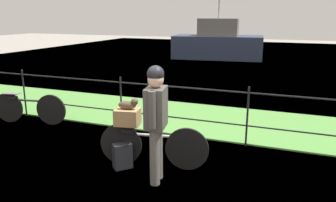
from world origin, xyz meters
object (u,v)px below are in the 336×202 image
at_px(bicycle_main, 152,145).
at_px(cyclist_person, 156,114).
at_px(wooden_crate, 127,117).
at_px(moored_boat_near, 218,43).
at_px(terrier_dog, 129,104).
at_px(backpack_on_paving, 122,156).
at_px(bicycle_parked, 29,108).

bearing_deg(bicycle_main, cyclist_person, -58.92).
xyz_separation_m(wooden_crate, moored_boat_near, (-1.82, 13.75, 0.01)).
xyz_separation_m(terrier_dog, moored_boat_near, (-1.84, 13.75, -0.19)).
bearing_deg(moored_boat_near, wooden_crate, -82.47).
xyz_separation_m(wooden_crate, cyclist_person, (0.63, -0.34, 0.20)).
bearing_deg(cyclist_person, terrier_dog, 150.38).
bearing_deg(cyclist_person, moored_boat_near, 99.86).
relative_size(bicycle_main, wooden_crate, 4.66).
bearing_deg(backpack_on_paving, moored_boat_near, 50.02).
xyz_separation_m(cyclist_person, backpack_on_paving, (-0.66, 0.20, -0.80)).
xyz_separation_m(backpack_on_paving, moored_boat_near, (-1.78, 13.89, 0.61)).
height_order(terrier_dog, backpack_on_paving, terrier_dog).
height_order(bicycle_main, moored_boat_near, moored_boat_near).
distance_m(terrier_dog, moored_boat_near, 13.87).
xyz_separation_m(cyclist_person, bicycle_parked, (-3.66, 1.42, -0.65)).
bearing_deg(terrier_dog, moored_boat_near, 97.63).
bearing_deg(wooden_crate, bicycle_parked, 160.42).
bearing_deg(terrier_dog, bicycle_parked, 160.64).
distance_m(terrier_dog, cyclist_person, 0.70).
bearing_deg(backpack_on_paving, wooden_crate, 29.30).
bearing_deg(wooden_crate, moored_boat_near, 97.53).
relative_size(backpack_on_paving, bicycle_parked, 0.24).
relative_size(cyclist_person, bicycle_parked, 1.01).
distance_m(wooden_crate, bicycle_parked, 3.25).
bearing_deg(bicycle_parked, cyclist_person, -21.17).
distance_m(terrier_dog, backpack_on_paving, 0.82).
height_order(bicycle_parked, moored_boat_near, moored_boat_near).
height_order(bicycle_main, wooden_crate, wooden_crate).
height_order(bicycle_main, cyclist_person, cyclist_person).
relative_size(bicycle_main, cyclist_person, 1.01).
height_order(terrier_dog, cyclist_person, cyclist_person).
height_order(cyclist_person, moored_boat_near, moored_boat_near).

